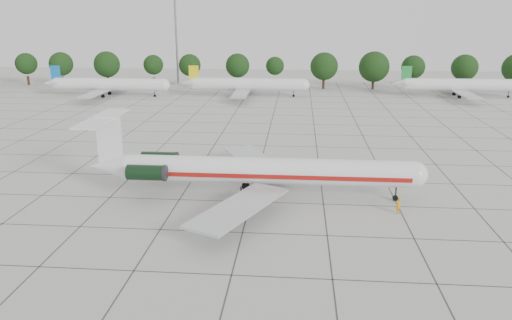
# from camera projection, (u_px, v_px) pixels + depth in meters

# --- Properties ---
(ground) EXTENTS (260.00, 260.00, 0.00)m
(ground) POSITION_uv_depth(u_px,v_px,m) (251.00, 202.00, 55.05)
(ground) COLOR beige
(ground) RESTS_ON ground
(apron_joints) EXTENTS (170.00, 170.00, 0.02)m
(apron_joints) POSITION_uv_depth(u_px,v_px,m) (261.00, 162.00, 69.37)
(apron_joints) COLOR #383838
(apron_joints) RESTS_ON ground
(main_airliner) EXTENTS (38.08, 29.95, 8.93)m
(main_airliner) POSITION_uv_depth(u_px,v_px,m) (248.00, 170.00, 55.83)
(main_airliner) COLOR silver
(main_airliner) RESTS_ON ground
(ground_crew) EXTENTS (0.76, 0.68, 1.73)m
(ground_crew) POSITION_uv_depth(u_px,v_px,m) (398.00, 206.00, 51.69)
(ground_crew) COLOR #D89B0C
(ground_crew) RESTS_ON ground
(bg_airliner_b) EXTENTS (28.24, 27.20, 7.40)m
(bg_airliner_b) POSITION_uv_depth(u_px,v_px,m) (109.00, 85.00, 122.27)
(bg_airliner_b) COLOR silver
(bg_airliner_b) RESTS_ON ground
(bg_airliner_c) EXTENTS (28.24, 27.20, 7.40)m
(bg_airliner_c) POSITION_uv_depth(u_px,v_px,m) (247.00, 85.00, 122.32)
(bg_airliner_c) COLOR silver
(bg_airliner_c) RESTS_ON ground
(bg_airliner_d) EXTENTS (28.24, 27.20, 7.40)m
(bg_airliner_d) POSITION_uv_depth(u_px,v_px,m) (461.00, 85.00, 121.25)
(bg_airliner_d) COLOR silver
(bg_airliner_d) RESTS_ON ground
(tree_line) EXTENTS (249.86, 8.44, 10.22)m
(tree_line) POSITION_uv_depth(u_px,v_px,m) (238.00, 66.00, 135.42)
(tree_line) COLOR #332114
(tree_line) RESTS_ON ground
(floodlight_mast) EXTENTS (1.60, 1.60, 25.45)m
(floodlight_mast) POSITION_uv_depth(u_px,v_px,m) (176.00, 33.00, 141.21)
(floodlight_mast) COLOR slate
(floodlight_mast) RESTS_ON ground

